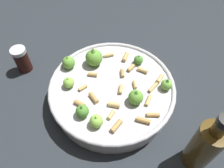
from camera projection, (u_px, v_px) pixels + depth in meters
The scene contains 4 objects.
ground_plane at pixel (112, 98), 0.63m from camera, with size 2.40×2.40×0.00m, color #23282D.
cooking_pan at pixel (112, 91), 0.60m from camera, with size 0.34×0.34×0.12m.
pepper_shaker at pixel (22, 59), 0.67m from camera, with size 0.04×0.04×0.08m.
olive_oil_bottle at pixel (204, 146), 0.46m from camera, with size 0.06×0.06×0.20m.
Camera 1 is at (0.34, 0.11, 0.53)m, focal length 35.30 mm.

